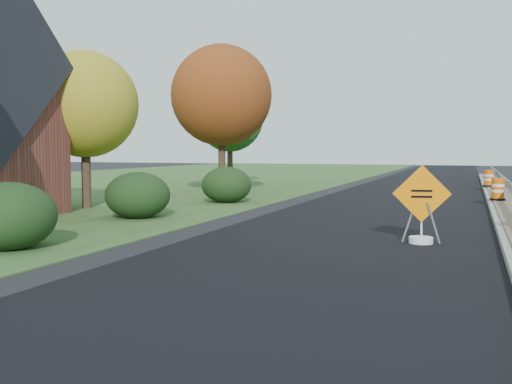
% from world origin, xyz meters
% --- Properties ---
extents(grass_verge_near, '(30.00, 120.00, 0.03)m').
position_xyz_m(grass_verge_near, '(-24.00, 10.00, 0.01)').
color(grass_verge_near, '#2B4E21').
rests_on(grass_verge_near, ground).
extents(milled_overlay, '(7.20, 120.00, 0.01)m').
position_xyz_m(milled_overlay, '(-4.40, 10.00, 0.01)').
color(milled_overlay, black).
rests_on(milled_overlay, ground).
extents(median, '(1.60, 55.00, 0.23)m').
position_xyz_m(median, '(0.00, 8.00, 0.11)').
color(median, gray).
rests_on(median, ground).
extents(guardrail, '(0.10, 46.15, 0.72)m').
position_xyz_m(guardrail, '(0.00, 9.00, 0.73)').
color(guardrail, silver).
rests_on(guardrail, median).
extents(hedge_south, '(2.09, 2.09, 1.52)m').
position_xyz_m(hedge_south, '(-11.00, -6.00, 0.76)').
color(hedge_south, black).
rests_on(hedge_south, ground).
extents(hedge_mid, '(2.09, 2.09, 1.52)m').
position_xyz_m(hedge_mid, '(-11.50, 0.00, 0.76)').
color(hedge_mid, black).
rests_on(hedge_mid, ground).
extents(hedge_north, '(2.09, 2.09, 1.52)m').
position_xyz_m(hedge_north, '(-11.00, 6.00, 0.76)').
color(hedge_north, black).
rests_on(hedge_north, ground).
extents(tree_near_yellow, '(3.96, 3.96, 5.88)m').
position_xyz_m(tree_near_yellow, '(-15.00, 2.00, 3.89)').
color(tree_near_yellow, '#473523').
rests_on(tree_near_yellow, ground).
extents(tree_near_red, '(4.95, 4.95, 7.35)m').
position_xyz_m(tree_near_red, '(-13.00, 10.00, 4.86)').
color(tree_near_red, '#473523').
rests_on(tree_near_red, ground).
extents(tree_near_back, '(4.29, 4.29, 6.37)m').
position_xyz_m(tree_near_back, '(-16.00, 18.00, 4.21)').
color(tree_near_back, '#473523').
rests_on(tree_near_back, ground).
extents(caution_sign, '(1.33, 0.56, 1.86)m').
position_xyz_m(caution_sign, '(-2.54, -1.91, 0.47)').
color(caution_sign, white).
rests_on(caution_sign, ground).
extents(barrel_median_mid, '(0.59, 0.59, 0.86)m').
position_xyz_m(barrel_median_mid, '(-0.45, 8.50, 0.64)').
color(barrel_median_mid, black).
rests_on(barrel_median_mid, median).
extents(barrel_median_far, '(0.61, 0.61, 0.89)m').
position_xyz_m(barrel_median_far, '(-0.55, 17.36, 0.66)').
color(barrel_median_far, black).
rests_on(barrel_median_far, median).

